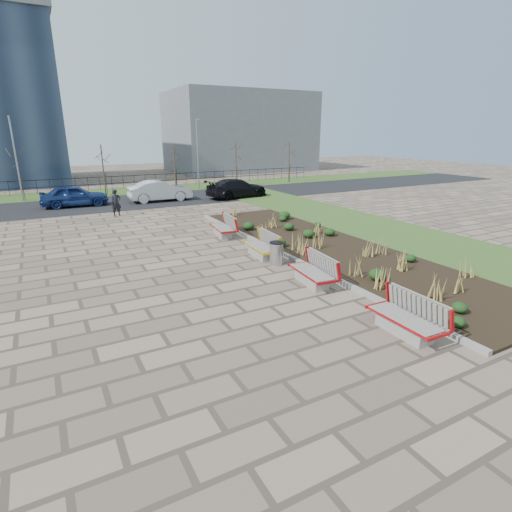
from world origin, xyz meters
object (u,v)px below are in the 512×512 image
pedestrian (116,203)px  car_black (237,188)px  bench_a (405,316)px  lamp_east (198,155)px  bench_b (312,270)px  car_blue (74,196)px  litter_bin (276,254)px  bench_c (261,245)px  bench_d (222,226)px  lamp_west (16,160)px  car_silver (160,191)px

pedestrian → car_black: 10.19m
bench_a → lamp_east: (5.00, 28.25, 2.54)m
bench_b → lamp_east: lamp_east is taller
car_black → lamp_east: bearing=1.7°
pedestrian → car_blue: size_ratio=0.38×
bench_b → lamp_east: 24.85m
litter_bin → car_blue: (-5.77, 17.65, 0.32)m
car_black → lamp_east: lamp_east is taller
bench_c → pedestrian: pedestrian is taller
bench_d → car_blue: size_ratio=0.48×
car_blue → bench_c: bearing=-158.7°
bench_a → bench_d: (0.00, 11.59, 0.00)m
lamp_west → car_blue: bearing=-51.8°
bench_c → litter_bin: bench_c is taller
bench_c → pedestrian: 12.24m
lamp_east → pedestrian: bearing=-134.2°
bench_c → car_blue: car_blue is taller
bench_a → lamp_west: size_ratio=0.35×
litter_bin → car_blue: bearing=108.1°
pedestrian → car_blue: 5.21m
car_silver → pedestrian: bearing=138.5°
lamp_east → car_black: bearing=-80.7°
bench_a → litter_bin: (0.05, 6.43, -0.05)m
litter_bin → bench_b: bearing=-91.1°
litter_bin → car_black: car_black is taller
bench_a → car_black: 23.08m
bench_b → bench_d: same height
car_silver → lamp_west: bearing=63.7°
car_black → litter_bin: bearing=152.0°
litter_bin → car_silver: car_silver is taller
car_blue → bench_b: bearing=-161.9°
bench_c → litter_bin: 1.18m
litter_bin → car_silver: bearing=89.7°
litter_bin → bench_c: bearing=92.3°
car_black → bench_a: bearing=157.5°
bench_b → bench_c: same height
bench_c → bench_d: (0.00, 3.98, 0.00)m
pedestrian → lamp_west: size_ratio=0.28×
litter_bin → pedestrian: 13.38m
car_silver → car_black: size_ratio=0.92×
bench_d → litter_bin: size_ratio=2.35×
litter_bin → lamp_west: (-9.05, 21.81, 2.59)m
bench_c → lamp_east: size_ratio=0.35×
bench_b → bench_d: bearing=96.2°
bench_b → car_blue: size_ratio=0.48×
bench_a → pedestrian: size_ratio=1.27×
lamp_east → bench_d: bearing=-106.7°
car_black → lamp_west: size_ratio=0.84×
lamp_east → car_silver: bearing=-135.5°
bench_a → pedestrian: bearing=102.0°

